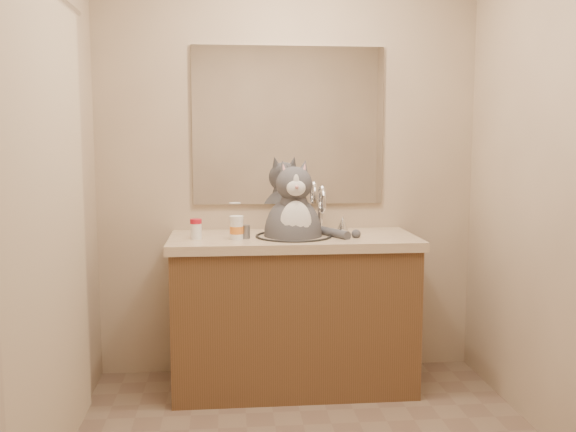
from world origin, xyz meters
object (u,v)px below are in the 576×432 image
object	(u,v)px
cat	(294,228)
grey_canister	(246,232)
pill_bottle_redcap	(196,229)
pill_bottle_orange	(237,228)

from	to	relation	value
cat	grey_canister	distance (m)	0.27
pill_bottle_redcap	grey_canister	distance (m)	0.26
pill_bottle_redcap	grey_canister	xyz separation A→B (m)	(0.26, -0.01, -0.02)
grey_canister	pill_bottle_redcap	bearing A→B (deg)	177.58
pill_bottle_orange	grey_canister	distance (m)	0.06
cat	pill_bottle_orange	distance (m)	0.32
pill_bottle_redcap	grey_canister	size ratio (longest dim) A/B	1.46
cat	pill_bottle_orange	size ratio (longest dim) A/B	5.10
cat	grey_canister	xyz separation A→B (m)	(-0.26, -0.06, -0.01)
cat	pill_bottle_redcap	xyz separation A→B (m)	(-0.53, -0.05, 0.01)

